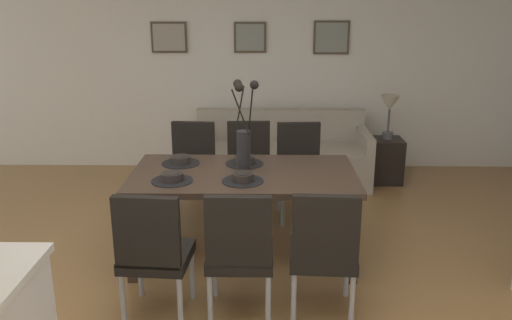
{
  "coord_description": "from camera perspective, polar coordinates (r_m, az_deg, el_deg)",
  "views": [
    {
      "loc": [
        0.3,
        -3.33,
        2.08
      ],
      "look_at": [
        0.25,
        0.79,
        0.82
      ],
      "focal_mm": 37.19,
      "sensor_mm": 36.0,
      "label": 1
    }
  ],
  "objects": [
    {
      "name": "back_wall_panel",
      "position": [
        6.63,
        -1.94,
        10.28
      ],
      "size": [
        9.0,
        0.1,
        2.6
      ],
      "primitive_type": "cube",
      "color": "silver",
      "rests_on": "ground"
    },
    {
      "name": "dining_chair_mid_left",
      "position": [
        3.55,
        7.28,
        -9.35
      ],
      "size": [
        0.46,
        0.46,
        0.92
      ],
      "color": "black",
      "rests_on": "ground"
    },
    {
      "name": "placemat_near_left",
      "position": [
        4.1,
        -9.0,
        -2.2
      ],
      "size": [
        0.32,
        0.32,
        0.01
      ],
      "primitive_type": "cylinder",
      "color": "black",
      "rests_on": "dining_table"
    },
    {
      "name": "side_table",
      "position": [
        6.38,
        13.78,
        -0.05
      ],
      "size": [
        0.36,
        0.36,
        0.52
      ],
      "primitive_type": "cube",
      "color": "black",
      "rests_on": "ground"
    },
    {
      "name": "bowl_far_left",
      "position": [
        4.04,
        -1.45,
        -1.76
      ],
      "size": [
        0.17,
        0.17,
        0.07
      ],
      "color": "#2D2826",
      "rests_on": "dining_table"
    },
    {
      "name": "sofa",
      "position": [
        6.23,
        2.7,
        0.22
      ],
      "size": [
        2.01,
        0.84,
        0.8
      ],
      "color": "#A89E8E",
      "rests_on": "ground"
    },
    {
      "name": "ground_plane",
      "position": [
        3.94,
        -3.9,
        -14.9
      ],
      "size": [
        9.0,
        9.0,
        0.0
      ],
      "primitive_type": "plane",
      "color": "olive"
    },
    {
      "name": "dining_chair_near_left",
      "position": [
        3.57,
        -10.99,
        -9.4
      ],
      "size": [
        0.47,
        0.47,
        0.92
      ],
      "color": "black",
      "rests_on": "ground"
    },
    {
      "name": "centerpiece_vase",
      "position": [
        4.18,
        -1.35,
        2.38
      ],
      "size": [
        0.21,
        0.23,
        0.73
      ],
      "color": "#232326",
      "rests_on": "dining_table"
    },
    {
      "name": "placemat_near_right",
      "position": [
        4.52,
        -8.1,
        -0.35
      ],
      "size": [
        0.32,
        0.32,
        0.01
      ],
      "primitive_type": "cylinder",
      "color": "black",
      "rests_on": "dining_table"
    },
    {
      "name": "bowl_near_left",
      "position": [
        4.09,
        -9.03,
        -1.71
      ],
      "size": [
        0.17,
        0.17,
        0.07
      ],
      "color": "#2D2826",
      "rests_on": "dining_table"
    },
    {
      "name": "dining_chair_near_right",
      "position": [
        5.22,
        -6.91,
        -0.57
      ],
      "size": [
        0.47,
        0.47,
        0.92
      ],
      "color": "black",
      "rests_on": "ground"
    },
    {
      "name": "dining_chair_far_right",
      "position": [
        5.21,
        -0.76,
        -0.49
      ],
      "size": [
        0.46,
        0.46,
        0.92
      ],
      "color": "black",
      "rests_on": "ground"
    },
    {
      "name": "placemat_far_right",
      "position": [
        4.47,
        -1.24,
        -0.37
      ],
      "size": [
        0.32,
        0.32,
        0.01
      ],
      "primitive_type": "cylinder",
      "color": "black",
      "rests_on": "dining_table"
    },
    {
      "name": "placemat_far_left",
      "position": [
        4.05,
        -1.44,
        -2.26
      ],
      "size": [
        0.32,
        0.32,
        0.01
      ],
      "primitive_type": "cylinder",
      "color": "black",
      "rests_on": "dining_table"
    },
    {
      "name": "bowl_near_right",
      "position": [
        4.51,
        -8.12,
        0.1
      ],
      "size": [
        0.17,
        0.17,
        0.07
      ],
      "color": "#2D2826",
      "rests_on": "dining_table"
    },
    {
      "name": "bowl_far_right",
      "position": [
        4.46,
        -1.24,
        0.08
      ],
      "size": [
        0.17,
        0.17,
        0.07
      ],
      "color": "#2D2826",
      "rests_on": "dining_table"
    },
    {
      "name": "framed_picture_center",
      "position": [
        6.53,
        -0.64,
        13.05
      ],
      "size": [
        0.39,
        0.03,
        0.36
      ],
      "color": "#473828"
    },
    {
      "name": "dining_chair_far_left",
      "position": [
        3.51,
        -1.8,
        -9.5
      ],
      "size": [
        0.44,
        0.44,
        0.92
      ],
      "color": "black",
      "rests_on": "ground"
    },
    {
      "name": "dining_table",
      "position": [
        4.28,
        -1.33,
        -2.25
      ],
      "size": [
        1.8,
        0.99,
        0.74
      ],
      "color": "#3D2D23",
      "rests_on": "ground"
    },
    {
      "name": "table_lamp",
      "position": [
        6.22,
        14.19,
        5.53
      ],
      "size": [
        0.22,
        0.22,
        0.51
      ],
      "color": "#4C4C51",
      "rests_on": "side_table"
    },
    {
      "name": "dining_chair_mid_right",
      "position": [
        5.18,
        4.71,
        -0.66
      ],
      "size": [
        0.47,
        0.47,
        0.92
      ],
      "color": "black",
      "rests_on": "ground"
    },
    {
      "name": "framed_picture_right",
      "position": [
        6.58,
        8.12,
        12.92
      ],
      "size": [
        0.43,
        0.03,
        0.39
      ],
      "color": "#473828"
    },
    {
      "name": "framed_picture_left",
      "position": [
        6.62,
        -9.34,
        12.89
      ],
      "size": [
        0.43,
        0.03,
        0.37
      ],
      "color": "#473828"
    }
  ]
}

